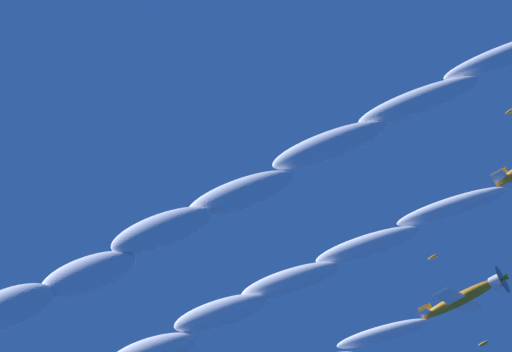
# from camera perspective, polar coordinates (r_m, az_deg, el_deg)

# --- Properties ---
(airplane_right_wingman) EXTENTS (7.38, 6.99, 4.18)m
(airplane_right_wingman) POSITION_cam_1_polar(r_m,az_deg,el_deg) (89.55, 10.68, -6.18)
(airplane_right_wingman) COLOR orange
(smoke_trail_lead) EXTENTS (46.98, 41.00, 7.69)m
(smoke_trail_lead) POSITION_cam_1_polar(r_m,az_deg,el_deg) (79.69, -9.96, -5.61)
(smoke_trail_lead) COLOR white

